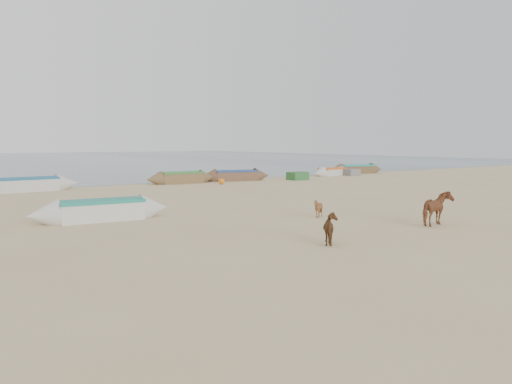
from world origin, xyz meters
TOP-DOWN VIEW (x-y plane):
  - ground at (0.00, 0.00)m, footprint 140.00×140.00m
  - cow_adult at (4.03, -1.93)m, footprint 1.60×0.94m
  - calf_front at (1.80, 2.11)m, footprint 0.80×0.75m
  - calf_right at (-1.47, -2.15)m, footprint 0.98×1.08m
  - near_canoe at (-5.77, 6.44)m, footprint 5.55×1.64m
  - waterline_canoes at (-0.69, 20.70)m, footprint 56.17×5.03m
  - beach_clutter at (3.98, 19.25)m, footprint 43.98×3.63m

SIDE VIEW (x-z plane):
  - ground at x=0.00m, z-range 0.00..0.00m
  - beach_clutter at x=3.98m, z-range -0.02..0.62m
  - calf_front at x=1.80m, z-range 0.00..0.76m
  - near_canoe at x=-5.77m, z-range 0.00..0.83m
  - waterline_canoes at x=-0.69m, z-range -0.03..0.89m
  - calf_right at x=-1.47m, z-range 0.00..0.93m
  - cow_adult at x=4.03m, z-range 0.00..1.27m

